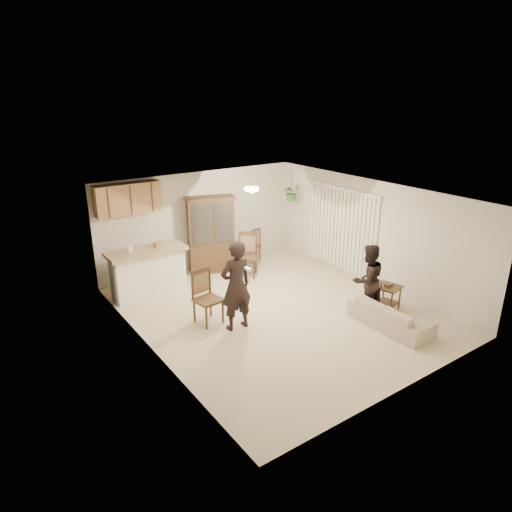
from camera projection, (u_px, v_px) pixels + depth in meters
floor at (276, 311)px, 9.65m from camera, size 6.50×6.50×0.00m
ceiling at (278, 195)px, 8.79m from camera, size 5.50×6.50×0.02m
wall_back at (200, 220)px, 11.72m from camera, size 5.50×0.02×2.50m
wall_front at (411, 318)px, 6.72m from camera, size 5.50×0.02×2.50m
wall_left at (149, 288)px, 7.74m from camera, size 0.02×6.50×2.50m
wall_right at (370, 233)px, 10.70m from camera, size 0.02×6.50×2.50m
breakfast_bar at (148, 274)px, 10.29m from camera, size 1.60×0.55×1.00m
bar_top at (146, 251)px, 10.10m from camera, size 1.75×0.70×0.08m
upper_cabinets at (128, 199)px, 10.27m from camera, size 1.50×0.34×0.70m
vertical_blinds at (341, 230)px, 11.42m from camera, size 0.06×2.30×2.10m
ceiling_fixture at (252, 189)px, 9.85m from camera, size 0.36×0.36×0.20m
hanging_plant at (291, 192)px, 12.10m from camera, size 0.43×0.37×0.48m
plant_cord at (292, 180)px, 11.99m from camera, size 0.01×0.01×0.65m
sofa at (391, 310)px, 8.91m from camera, size 0.75×1.88×0.73m
adult at (236, 286)px, 8.68m from camera, size 0.67×0.45×1.80m
child at (367, 284)px, 9.32m from camera, size 0.71×0.59×1.35m
china_hutch at (211, 235)px, 11.50m from camera, size 1.32×0.83×1.94m
side_table at (387, 297)px, 9.67m from camera, size 0.57×0.57×0.58m
chair_bar at (208, 308)px, 9.10m from camera, size 0.55×0.55×1.11m
chair_hutch_left at (247, 264)px, 11.38m from camera, size 0.68×0.68×1.09m
chair_hutch_right at (251, 251)px, 12.45m from camera, size 0.48×0.48×0.93m
controller_adult at (248, 269)px, 8.19m from camera, size 0.05×0.16×0.05m
controller_child at (380, 278)px, 8.94m from camera, size 0.06×0.14×0.04m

